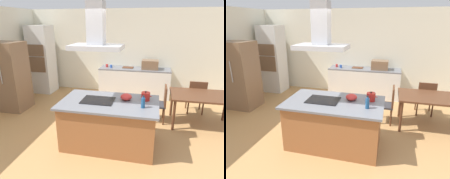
% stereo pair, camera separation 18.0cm
% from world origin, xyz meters
% --- Properties ---
extents(ground, '(16.00, 16.00, 0.00)m').
position_xyz_m(ground, '(0.00, 1.50, 0.00)').
color(ground, tan).
extents(wall_back, '(7.20, 0.10, 2.70)m').
position_xyz_m(wall_back, '(0.00, 3.25, 1.35)').
color(wall_back, silver).
rests_on(wall_back, ground).
extents(kitchen_island, '(1.81, 1.06, 0.90)m').
position_xyz_m(kitchen_island, '(0.00, 0.00, 0.45)').
color(kitchen_island, '#995B33').
rests_on(kitchen_island, ground).
extents(cooktop, '(0.60, 0.44, 0.01)m').
position_xyz_m(cooktop, '(-0.22, 0.00, 0.91)').
color(cooktop, black).
rests_on(cooktop, kitchen_island).
extents(tea_kettle, '(0.21, 0.16, 0.18)m').
position_xyz_m(tea_kettle, '(0.65, 0.21, 0.98)').
color(tea_kettle, '#B21E19').
rests_on(tea_kettle, kitchen_island).
extents(olive_oil_bottle, '(0.07, 0.07, 0.23)m').
position_xyz_m(olive_oil_bottle, '(0.63, -0.15, 1.00)').
color(olive_oil_bottle, navy).
rests_on(olive_oil_bottle, kitchen_island).
extents(mixing_bowl, '(0.22, 0.22, 0.12)m').
position_xyz_m(mixing_bowl, '(0.29, 0.15, 0.96)').
color(mixing_bowl, red).
rests_on(mixing_bowl, kitchen_island).
extents(back_counter, '(2.23, 0.62, 0.90)m').
position_xyz_m(back_counter, '(0.17, 2.88, 0.45)').
color(back_counter, silver).
rests_on(back_counter, ground).
extents(countertop_microwave, '(0.50, 0.38, 0.28)m').
position_xyz_m(countertop_microwave, '(0.64, 2.88, 1.04)').
color(countertop_microwave, brown).
rests_on(countertop_microwave, back_counter).
extents(coffee_mug_red, '(0.08, 0.08, 0.09)m').
position_xyz_m(coffee_mug_red, '(-0.74, 2.90, 0.95)').
color(coffee_mug_red, red).
rests_on(coffee_mug_red, back_counter).
extents(coffee_mug_blue, '(0.08, 0.08, 0.09)m').
position_xyz_m(coffee_mug_blue, '(-0.59, 2.84, 0.95)').
color(coffee_mug_blue, '#2D56B2').
rests_on(coffee_mug_blue, back_counter).
extents(cutting_board, '(0.34, 0.24, 0.02)m').
position_xyz_m(cutting_board, '(-0.05, 2.93, 0.91)').
color(cutting_board, '#59331E').
rests_on(cutting_board, back_counter).
extents(wall_oven_stack, '(0.70, 0.66, 2.20)m').
position_xyz_m(wall_oven_stack, '(-2.90, 2.65, 1.10)').
color(wall_oven_stack, silver).
rests_on(wall_oven_stack, ground).
extents(refrigerator, '(0.80, 0.73, 1.82)m').
position_xyz_m(refrigerator, '(-2.98, 1.14, 0.91)').
color(refrigerator, brown).
rests_on(refrigerator, ground).
extents(dining_table, '(1.40, 0.90, 0.75)m').
position_xyz_m(dining_table, '(1.88, 1.19, 0.67)').
color(dining_table, '#59331E').
rests_on(dining_table, ground).
extents(chair_at_left_end, '(0.42, 0.42, 0.89)m').
position_xyz_m(chair_at_left_end, '(0.97, 1.19, 0.51)').
color(chair_at_left_end, '#333338').
rests_on(chair_at_left_end, ground).
extents(chair_facing_back_wall, '(0.42, 0.42, 0.89)m').
position_xyz_m(chair_facing_back_wall, '(1.88, 1.85, 0.51)').
color(chair_facing_back_wall, '#333338').
rests_on(chair_facing_back_wall, ground).
extents(range_hood, '(0.90, 0.55, 0.78)m').
position_xyz_m(range_hood, '(-0.22, 0.00, 2.10)').
color(range_hood, '#ADADB2').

